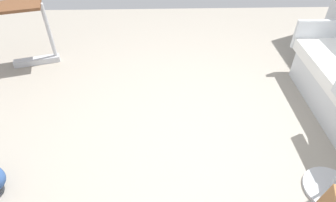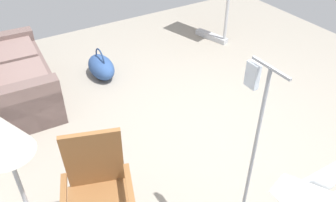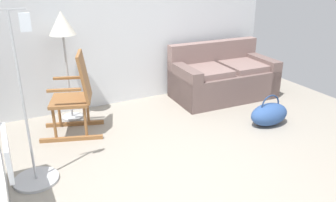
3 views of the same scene
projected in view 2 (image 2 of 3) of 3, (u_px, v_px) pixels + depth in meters
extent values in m
plane|color=gray|center=(212.00, 127.00, 4.06)|extent=(6.69, 6.69, 0.00)
cube|color=silver|center=(312.00, 187.00, 2.55)|extent=(0.04, 0.56, 0.28)
cube|color=#68534F|center=(15.00, 84.00, 4.39)|extent=(1.64, 0.92, 0.45)
cube|color=#7F6660|center=(18.00, 79.00, 3.99)|extent=(0.70, 0.68, 0.10)
cube|color=#7F6660|center=(8.00, 52.00, 4.51)|extent=(0.70, 0.68, 0.10)
cube|color=#68534F|center=(24.00, 109.00, 3.84)|extent=(0.22, 0.86, 0.60)
cube|color=#68534F|center=(5.00, 54.00, 4.85)|extent=(0.22, 0.86, 0.60)
cylinder|color=brown|center=(125.00, 200.00, 2.92)|extent=(0.04, 0.04, 0.40)
cube|color=brown|center=(94.00, 160.00, 2.61)|extent=(0.25, 0.45, 0.60)
cube|color=brown|center=(129.00, 184.00, 2.52)|extent=(0.38, 0.17, 0.03)
cube|color=brown|center=(63.00, 195.00, 2.44)|extent=(0.38, 0.17, 0.03)
cone|color=beige|center=(0.00, 133.00, 1.98)|extent=(0.34, 0.34, 0.30)
cube|color=#B2B5BA|center=(211.00, 36.00, 5.90)|extent=(0.61, 0.28, 0.08)
cylinder|color=black|center=(224.00, 42.00, 5.76)|extent=(0.07, 0.07, 0.06)
cylinder|color=black|center=(199.00, 32.00, 6.05)|extent=(0.07, 0.07, 0.06)
cylinder|color=#B2B5BA|center=(226.00, 17.00, 5.51)|extent=(0.05, 0.05, 0.74)
ellipsoid|color=#2D4C84|center=(101.00, 67.00, 4.86)|extent=(0.56, 0.33, 0.30)
torus|color=navy|center=(100.00, 59.00, 4.79)|extent=(0.30, 0.02, 0.30)
cylinder|color=#B2B5BA|center=(250.00, 173.00, 2.36)|extent=(0.02, 0.02, 1.65)
cube|color=#B2B5BA|center=(271.00, 68.00, 1.87)|extent=(0.28, 0.02, 0.02)
cube|color=white|center=(253.00, 75.00, 2.02)|extent=(0.09, 0.04, 0.16)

